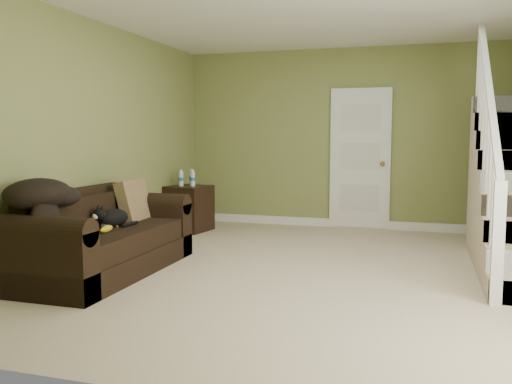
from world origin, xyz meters
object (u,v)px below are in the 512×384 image
Objects in this scene: cat at (112,218)px; banana at (106,229)px; sofa at (103,241)px; side_table at (189,208)px.

cat is 0.28m from banana.
banana is (0.16, -0.18, 0.16)m from sofa.
sofa is 0.25m from cat.
side_table is 1.71× the size of cat.
cat is 2.31× the size of banana.
cat is at bearing 105.58° from banana.
banana is (0.32, -2.60, 0.15)m from side_table.
side_table is at bearing 114.45° from cat.
cat is (0.23, -2.34, 0.21)m from side_table.
sofa is 9.41× the size of banana.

